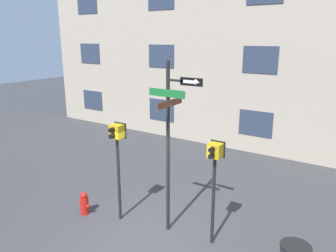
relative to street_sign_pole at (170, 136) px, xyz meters
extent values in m
plane|color=#38383A|center=(-0.18, -0.79, -2.55)|extent=(60.00, 60.00, 0.00)
cube|color=#2D384C|center=(-9.78, 6.87, -1.23)|extent=(1.44, 0.03, 1.07)
cube|color=#2D384C|center=(-4.98, 6.87, -1.23)|extent=(1.44, 0.03, 1.07)
cube|color=#2D384C|center=(-0.18, 6.87, -1.23)|extent=(1.44, 0.03, 1.07)
cube|color=#2D384C|center=(-9.78, 6.87, 1.40)|extent=(1.44, 0.03, 1.07)
cube|color=#2D384C|center=(-4.98, 6.87, 1.40)|extent=(1.44, 0.03, 1.07)
cube|color=#2D384C|center=(-0.18, 6.87, 1.40)|extent=(1.44, 0.03, 1.07)
cube|color=#2D384C|center=(-9.78, 6.87, 4.03)|extent=(1.44, 0.03, 1.07)
cylinder|color=black|center=(-0.08, 0.01, -0.39)|extent=(0.09, 0.09, 4.31)
cube|color=black|center=(0.23, 0.01, 1.33)|extent=(0.62, 0.05, 0.05)
cube|color=#196B2D|center=(-0.08, -0.05, 1.03)|extent=(0.98, 0.02, 0.18)
cube|color=brown|center=(-0.02, 0.01, 0.79)|extent=(0.02, 1.02, 0.16)
cube|color=black|center=(0.55, -0.01, 1.33)|extent=(0.56, 0.02, 0.18)
cube|color=white|center=(0.51, -0.02, 1.33)|extent=(0.32, 0.01, 0.07)
cone|color=white|center=(0.71, -0.02, 1.33)|extent=(0.10, 0.14, 0.14)
cylinder|color=black|center=(-1.45, -0.29, -1.38)|extent=(0.08, 0.08, 2.32)
cube|color=gold|center=(-1.45, -0.29, -0.05)|extent=(0.32, 0.26, 0.34)
cube|color=black|center=(-1.45, -0.15, -0.05)|extent=(0.38, 0.02, 0.40)
cylinder|color=black|center=(-1.45, -0.48, 0.03)|extent=(0.12, 0.12, 0.12)
cylinder|color=black|center=(-1.45, -0.48, -0.13)|extent=(0.12, 0.12, 0.12)
cylinder|color=#EA4C14|center=(-1.45, -0.42, 0.03)|extent=(0.10, 0.01, 0.10)
cylinder|color=black|center=(1.12, 0.11, -1.45)|extent=(0.08, 0.08, 2.19)
cube|color=gold|center=(1.12, 0.11, -0.19)|extent=(0.30, 0.26, 0.33)
cube|color=black|center=(1.12, 0.25, -0.19)|extent=(0.36, 0.02, 0.39)
cylinder|color=black|center=(1.12, -0.08, -0.11)|extent=(0.11, 0.12, 0.11)
cylinder|color=black|center=(1.12, -0.08, -0.26)|extent=(0.11, 0.12, 0.11)
cylinder|color=orange|center=(1.12, -0.02, -0.11)|extent=(0.09, 0.01, 0.09)
cylinder|color=red|center=(-2.46, -0.64, -2.30)|extent=(0.23, 0.23, 0.50)
sphere|color=red|center=(-2.46, -0.64, -1.98)|extent=(0.20, 0.20, 0.20)
cylinder|color=red|center=(-2.61, -0.64, -2.27)|extent=(0.08, 0.08, 0.08)
cylinder|color=red|center=(-2.30, -0.64, -2.27)|extent=(0.08, 0.08, 0.08)
cylinder|color=black|center=(3.10, -0.28, -1.67)|extent=(0.60, 0.60, 0.04)
camera|label=1|loc=(4.05, -6.26, 2.26)|focal=35.00mm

